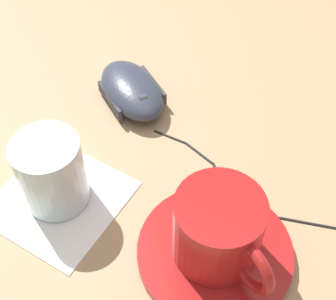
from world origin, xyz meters
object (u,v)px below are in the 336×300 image
Objects in this scene: saucer at (215,252)px; coffee_cup at (219,230)px; drinking_glass at (52,172)px; computer_mouse at (132,90)px.

coffee_cup is at bearing 122.13° from saucer.
drinking_glass is at bearing -7.62° from saucer.
computer_mouse is 1.58× the size of drinking_glass.
saucer is 1.85× the size of drinking_glass.
saucer is 0.23m from computer_mouse.
coffee_cup is at bearing 171.91° from drinking_glass.
coffee_cup is (-0.00, 0.00, 0.04)m from saucer.
coffee_cup is 0.77× the size of computer_mouse.
drinking_glass is (0.17, -0.02, 0.04)m from saucer.
saucer is at bearing -57.87° from coffee_cup.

